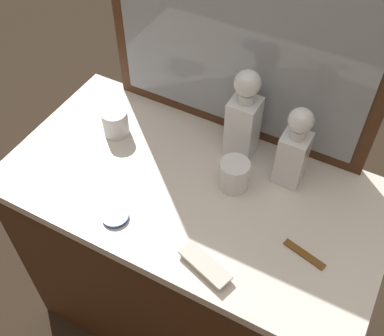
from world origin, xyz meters
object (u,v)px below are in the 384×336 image
object	(u,v)px
crystal_decanter_center	(243,122)
tortoiseshell_comb	(304,254)
crystal_decanter_far_right	(293,153)
porcelain_dish	(115,216)
crystal_tumbler_far_right	(116,124)
silver_brush_right	(205,266)
crystal_tumbler_left	(234,176)

from	to	relation	value
crystal_decanter_center	tortoiseshell_comb	distance (m)	0.42
crystal_decanter_far_right	porcelain_dish	size ratio (longest dim) A/B	3.53
crystal_decanter_far_right	crystal_tumbler_far_right	bearing A→B (deg)	-171.80
crystal_decanter_center	crystal_decanter_far_right	distance (m)	0.18
crystal_tumbler_far_right	porcelain_dish	size ratio (longest dim) A/B	1.15
crystal_decanter_far_right	crystal_tumbler_far_right	xyz separation A→B (m)	(-0.56, -0.08, -0.07)
crystal_decanter_center	porcelain_dish	distance (m)	0.47
crystal_tumbler_far_right	silver_brush_right	bearing A→B (deg)	-32.47
crystal_tumbler_far_right	crystal_tumbler_left	bearing A→B (deg)	-2.80
crystal_decanter_far_right	crystal_tumbler_left	xyz separation A→B (m)	(-0.13, -0.10, -0.07)
crystal_decanter_far_right	crystal_tumbler_left	world-z (taller)	crystal_decanter_far_right
crystal_tumbler_left	silver_brush_right	size ratio (longest dim) A/B	0.60
crystal_tumbler_left	porcelain_dish	size ratio (longest dim) A/B	1.24
crystal_tumbler_far_right	crystal_tumbler_left	xyz separation A→B (m)	(0.43, -0.02, 0.00)
crystal_decanter_center	crystal_tumbler_far_right	xyz separation A→B (m)	(-0.39, -0.12, -0.08)
crystal_tumbler_far_right	porcelain_dish	xyz separation A→B (m)	(0.19, -0.29, -0.03)
crystal_tumbler_far_right	crystal_tumbler_left	world-z (taller)	crystal_tumbler_left
crystal_decanter_far_right	porcelain_dish	bearing A→B (deg)	-135.51
crystal_decanter_far_right	crystal_tumbler_left	size ratio (longest dim) A/B	2.86
tortoiseshell_comb	crystal_tumbler_left	bearing A→B (deg)	154.42
crystal_decanter_center	crystal_decanter_far_right	xyz separation A→B (m)	(0.17, -0.03, -0.02)
crystal_decanter_center	tortoiseshell_comb	bearing A→B (deg)	-40.83
crystal_tumbler_far_right	porcelain_dish	world-z (taller)	crystal_tumbler_far_right
crystal_decanter_far_right	porcelain_dish	distance (m)	0.53
silver_brush_right	porcelain_dish	size ratio (longest dim) A/B	2.07
crystal_decanter_far_right	silver_brush_right	xyz separation A→B (m)	(-0.08, -0.39, -0.10)
crystal_decanter_center	crystal_tumbler_far_right	bearing A→B (deg)	-163.47
crystal_decanter_far_right	crystal_decanter_center	bearing A→B (deg)	168.57
porcelain_dish	crystal_tumbler_left	bearing A→B (deg)	47.67
tortoiseshell_comb	crystal_decanter_center	bearing A→B (deg)	139.17
crystal_tumbler_left	silver_brush_right	world-z (taller)	crystal_tumbler_left
crystal_decanter_center	silver_brush_right	distance (m)	0.45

